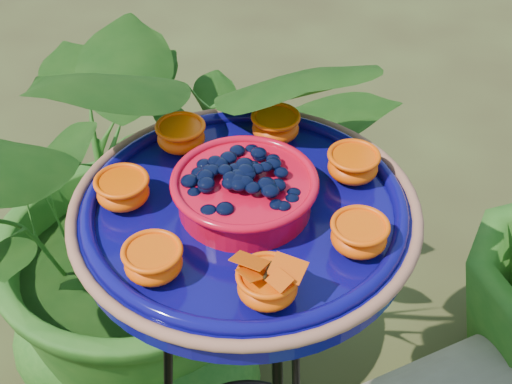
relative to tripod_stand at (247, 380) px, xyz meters
The scene contains 3 objects.
tripod_stand is the anchor object (origin of this frame).
feeder_dish 0.37m from the tripod_stand, 64.54° to the right, with size 0.56×0.56×0.10m.
shrub_back_left 0.48m from the tripod_stand, 130.39° to the left, with size 0.92×0.80×1.02m, color #205516.
Camera 1 is at (0.09, -0.52, 1.48)m, focal length 50.00 mm.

